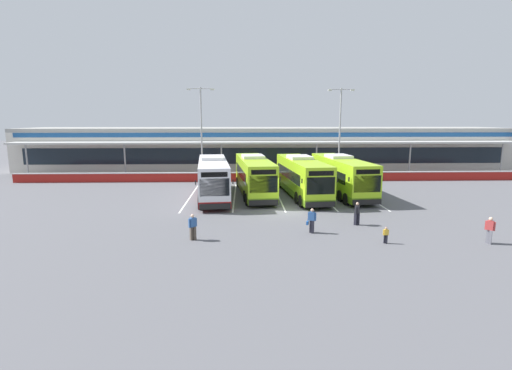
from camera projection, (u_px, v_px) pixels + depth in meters
name	position (u px, v px, depth m)	size (l,w,h in m)	color
ground_plane	(285.00, 211.00, 29.95)	(200.00, 200.00, 0.00)	#56565B
terminal_building	(266.00, 148.00, 55.90)	(70.00, 13.00, 6.00)	beige
red_barrier_wall	(272.00, 177.00, 44.12)	(60.00, 0.40, 1.10)	maroon
coach_bus_leftmost	(213.00, 179.00, 34.86)	(3.94, 12.34, 3.78)	silver
coach_bus_left_centre	(254.00, 176.00, 36.20)	(3.94, 12.34, 3.78)	#9ED11E
coach_bus_centre	(302.00, 177.00, 35.53)	(3.94, 12.34, 3.78)	#9ED11E
coach_bus_right_centre	(341.00, 176.00, 36.38)	(3.94, 12.34, 3.78)	#9ED11E
bay_stripe_far_west	(191.00, 196.00, 35.58)	(0.14, 13.00, 0.01)	silver
bay_stripe_west	(235.00, 196.00, 35.71)	(0.14, 13.00, 0.01)	silver
bay_stripe_mid_west	(278.00, 196.00, 35.85)	(0.14, 13.00, 0.01)	silver
bay_stripe_centre	(322.00, 195.00, 35.98)	(0.14, 13.00, 0.01)	silver
bay_stripe_mid_east	(365.00, 195.00, 36.12)	(0.14, 13.00, 0.01)	silver
pedestrian_with_handbag	(312.00, 220.00, 24.05)	(0.63, 0.48, 1.62)	black
pedestrian_in_dark_coat	(490.00, 229.00, 21.97)	(0.46, 0.43, 1.62)	slate
pedestrian_child	(386.00, 235.00, 22.05)	(0.33, 0.20, 1.00)	black
pedestrian_near_bin	(357.00, 213.00, 25.85)	(0.42, 0.46, 1.62)	black
pedestrian_approaching_bus	(193.00, 226.00, 22.62)	(0.49, 0.40, 1.62)	#4C4238
lamp_post_west	(201.00, 127.00, 45.11)	(3.24, 0.28, 11.00)	#9E9EA3
lamp_post_centre	(340.00, 127.00, 46.25)	(3.24, 0.28, 11.00)	#9E9EA3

